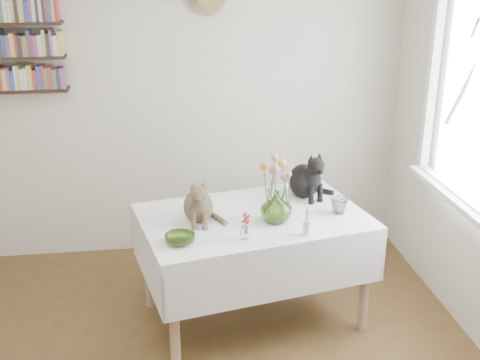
{
  "coord_description": "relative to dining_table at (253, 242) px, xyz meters",
  "views": [
    {
      "loc": [
        0.07,
        -2.4,
        2.34
      ],
      "look_at": [
        0.53,
        1.0,
        1.05
      ],
      "focal_mm": 45.0,
      "sensor_mm": 36.0,
      "label": 1
    }
  ],
  "objects": [
    {
      "name": "flower_bouquet",
      "position": [
        0.13,
        -0.1,
        0.53
      ],
      "size": [
        0.17,
        0.13,
        0.39
      ],
      "color": "#4C7233",
      "rests_on": "flower_vase"
    },
    {
      "name": "room",
      "position": [
        -0.63,
        -1.1,
        0.67
      ],
      "size": [
        4.08,
        4.58,
        2.58
      ],
      "color": "brown",
      "rests_on": "ground"
    },
    {
      "name": "green_bowl",
      "position": [
        -0.49,
        -0.34,
        0.22
      ],
      "size": [
        0.21,
        0.21,
        0.06
      ],
      "primitive_type": "imported",
      "rotation": [
        0.0,
        0.0,
        -0.21
      ],
      "color": "#80AB42",
      "rests_on": "dining_table"
    },
    {
      "name": "berry_jar",
      "position": [
        -0.11,
        -0.33,
        0.27
      ],
      "size": [
        0.05,
        0.05,
        0.19
      ],
      "color": "white",
      "rests_on": "dining_table"
    },
    {
      "name": "dining_table",
      "position": [
        0.0,
        0.0,
        0.0
      ],
      "size": [
        1.58,
        1.19,
        0.76
      ],
      "color": "white",
      "rests_on": "room"
    },
    {
      "name": "porcelain_figurine",
      "position": [
        0.59,
        0.08,
        0.23
      ],
      "size": [
        0.05,
        0.05,
        0.09
      ],
      "color": "white",
      "rests_on": "dining_table"
    },
    {
      "name": "black_cat",
      "position": [
        0.4,
        0.28,
        0.36
      ],
      "size": [
        0.33,
        0.36,
        0.35
      ],
      "primitive_type": null,
      "rotation": [
        0.0,
        0.0,
        0.4
      ],
      "color": "black",
      "rests_on": "dining_table"
    },
    {
      "name": "tabby_cat",
      "position": [
        -0.36,
        -0.03,
        0.34
      ],
      "size": [
        0.21,
        0.27,
        0.31
      ],
      "primitive_type": null,
      "rotation": [
        0.0,
        0.0,
        -0.03
      ],
      "color": "brown",
      "rests_on": "dining_table"
    },
    {
      "name": "drinking_glass",
      "position": [
        0.56,
        -0.04,
        0.24
      ],
      "size": [
        0.15,
        0.15,
        0.1
      ],
      "primitive_type": "imported",
      "rotation": [
        0.0,
        0.0,
        0.63
      ],
      "color": "white",
      "rests_on": "dining_table"
    },
    {
      "name": "flower_vase",
      "position": [
        0.13,
        -0.11,
        0.29
      ],
      "size": [
        0.25,
        0.25,
        0.21
      ],
      "primitive_type": "imported",
      "rotation": [
        0.0,
        0.0,
        0.3
      ],
      "color": "#80AB42",
      "rests_on": "dining_table"
    },
    {
      "name": "candlestick",
      "position": [
        0.27,
        -0.33,
        0.25
      ],
      "size": [
        0.05,
        0.05,
        0.17
      ],
      "color": "white",
      "rests_on": "dining_table"
    }
  ]
}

